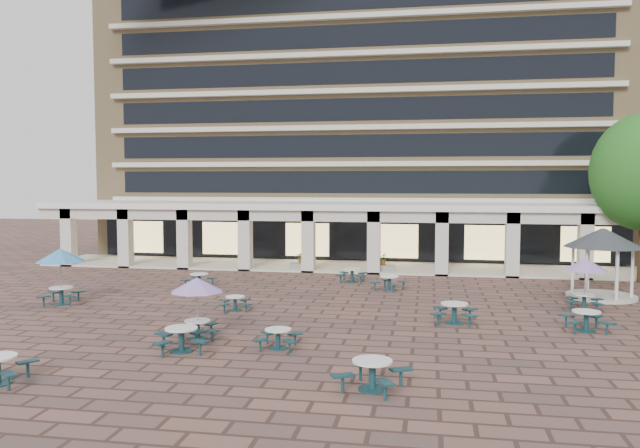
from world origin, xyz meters
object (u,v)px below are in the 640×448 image
(picnic_table_2, at_px, (278,337))
(gazebo, at_px, (603,246))
(planter_left, at_px, (302,263))
(planter_right, at_px, (383,264))

(picnic_table_2, height_order, gazebo, gazebo)
(gazebo, distance_m, planter_left, 18.22)
(picnic_table_2, distance_m, gazebo, 18.42)
(gazebo, bearing_deg, planter_left, 158.09)
(planter_left, distance_m, planter_right, 5.32)
(planter_left, bearing_deg, gazebo, -21.91)
(planter_right, bearing_deg, picnic_table_2, -97.06)
(picnic_table_2, bearing_deg, planter_left, 98.06)
(picnic_table_2, xyz_separation_m, gazebo, (13.79, 12.02, 2.23))
(picnic_table_2, relative_size, planter_right, 1.07)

